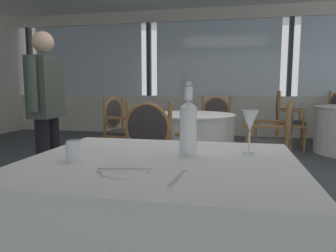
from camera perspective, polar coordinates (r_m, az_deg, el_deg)
name	(u,v)px	position (r m, az deg, el deg)	size (l,w,h in m)	color
ground_plane	(193,194)	(3.15, 4.58, -12.38)	(13.42, 13.42, 0.00)	#4C5156
window_wall_far	(216,85)	(6.83, 8.76, 7.37)	(9.51, 0.14, 2.69)	silver
foreground_table	(160,241)	(1.48, -1.42, -20.32)	(1.16, 0.97, 0.74)	white
side_plate	(125,171)	(1.17, -7.96, -8.10)	(0.17, 0.17, 0.01)	white
butter_knife	(125,169)	(1.17, -7.96, -7.86)	(0.20, 0.02, 0.00)	silver
dinner_fork	(178,178)	(1.08, 1.86, -9.48)	(0.20, 0.02, 0.00)	silver
water_bottle	(188,125)	(1.44, 3.73, 0.13)	(0.08, 0.08, 0.34)	white
wine_glass	(250,122)	(1.48, 14.77, 0.74)	(0.08, 0.08, 0.21)	white
water_tumbler	(74,150)	(1.39, -16.85, -4.29)	(0.06, 0.06, 0.08)	white
background_table_0	(191,146)	(3.60, 4.17, -3.68)	(1.00, 1.00, 0.74)	white
dining_chair_0_0	(154,146)	(2.73, -2.55, -3.60)	(0.60, 0.55, 0.94)	olive
dining_chair_0_1	(276,138)	(3.38, 19.08, -2.08)	(0.55, 0.60, 0.90)	olive
dining_chair_0_2	(213,123)	(4.45, 8.31, 0.60)	(0.60, 0.55, 0.92)	olive
dining_chair_0_3	(122,127)	(3.98, -8.38, -0.15)	(0.55, 0.60, 0.92)	olive
dining_chair_1_0	(285,116)	(5.51, 20.60, 1.67)	(0.51, 0.57, 0.98)	olive
diner_person_0	(46,105)	(3.17, -21.41, 3.57)	(0.22, 0.53, 1.56)	black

